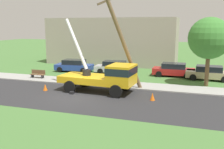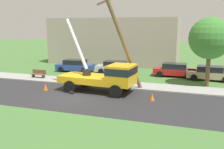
{
  "view_description": "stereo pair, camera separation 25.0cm",
  "coord_description": "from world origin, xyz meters",
  "px_view_note": "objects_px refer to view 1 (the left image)",
  "views": [
    {
      "loc": [
        8.6,
        -17.11,
        5.36
      ],
      "look_at": [
        2.23,
        2.35,
        1.44
      ],
      "focal_mm": 40.88,
      "sensor_mm": 36.0,
      "label": 1
    },
    {
      "loc": [
        8.84,
        -17.03,
        5.36
      ],
      "look_at": [
        2.23,
        2.35,
        1.44
      ],
      "focal_mm": 40.88,
      "sensor_mm": 36.0,
      "label": 2
    }
  ],
  "objects_px": {
    "parked_sedan_red": "(174,70)",
    "leaning_utility_pole": "(122,39)",
    "traffic_cone_ahead": "(152,97)",
    "park_bench": "(38,74)",
    "parked_sedan_silver": "(114,67)",
    "traffic_cone_behind": "(45,87)",
    "parked_sedan_tan": "(209,73)",
    "parked_sedan_blue": "(74,66)",
    "utility_truck": "(107,76)",
    "roadside_tree_near": "(209,38)"
  },
  "relations": [
    {
      "from": "parked_sedan_silver",
      "to": "park_bench",
      "type": "xyz_separation_m",
      "value": [
        -6.58,
        -5.35,
        -0.25
      ]
    },
    {
      "from": "traffic_cone_behind",
      "to": "parked_sedan_tan",
      "type": "height_order",
      "value": "parked_sedan_tan"
    },
    {
      "from": "roadside_tree_near",
      "to": "traffic_cone_behind",
      "type": "bearing_deg",
      "value": -155.18
    },
    {
      "from": "traffic_cone_ahead",
      "to": "park_bench",
      "type": "bearing_deg",
      "value": 161.84
    },
    {
      "from": "traffic_cone_ahead",
      "to": "utility_truck",
      "type": "bearing_deg",
      "value": 164.44
    },
    {
      "from": "traffic_cone_behind",
      "to": "parked_sedan_tan",
      "type": "xyz_separation_m",
      "value": [
        13.24,
        8.83,
        0.43
      ]
    },
    {
      "from": "leaning_utility_pole",
      "to": "utility_truck",
      "type": "bearing_deg",
      "value": -136.59
    },
    {
      "from": "traffic_cone_behind",
      "to": "parked_sedan_blue",
      "type": "bearing_deg",
      "value": 101.02
    },
    {
      "from": "traffic_cone_behind",
      "to": "utility_truck",
      "type": "bearing_deg",
      "value": 11.24
    },
    {
      "from": "parked_sedan_silver",
      "to": "parked_sedan_tan",
      "type": "relative_size",
      "value": 1.02
    },
    {
      "from": "parked_sedan_red",
      "to": "leaning_utility_pole",
      "type": "bearing_deg",
      "value": -115.11
    },
    {
      "from": "utility_truck",
      "to": "parked_sedan_blue",
      "type": "relative_size",
      "value": 1.49
    },
    {
      "from": "parked_sedan_blue",
      "to": "roadside_tree_near",
      "type": "relative_size",
      "value": 0.74
    },
    {
      "from": "parked_sedan_tan",
      "to": "utility_truck",
      "type": "bearing_deg",
      "value": -136.13
    },
    {
      "from": "parked_sedan_silver",
      "to": "roadside_tree_near",
      "type": "xyz_separation_m",
      "value": [
        9.78,
        -3.39,
        3.56
      ]
    },
    {
      "from": "traffic_cone_ahead",
      "to": "parked_sedan_silver",
      "type": "relative_size",
      "value": 0.12
    },
    {
      "from": "parked_sedan_blue",
      "to": "traffic_cone_ahead",
      "type": "bearing_deg",
      "value": -39.89
    },
    {
      "from": "traffic_cone_behind",
      "to": "parked_sedan_tan",
      "type": "bearing_deg",
      "value": 33.7
    },
    {
      "from": "leaning_utility_pole",
      "to": "parked_sedan_tan",
      "type": "xyz_separation_m",
      "value": [
        7.11,
        6.85,
        -3.58
      ]
    },
    {
      "from": "leaning_utility_pole",
      "to": "traffic_cone_behind",
      "type": "distance_m",
      "value": 7.59
    },
    {
      "from": "leaning_utility_pole",
      "to": "traffic_cone_behind",
      "type": "height_order",
      "value": "leaning_utility_pole"
    },
    {
      "from": "traffic_cone_ahead",
      "to": "parked_sedan_blue",
      "type": "bearing_deg",
      "value": 140.11
    },
    {
      "from": "parked_sedan_silver",
      "to": "park_bench",
      "type": "distance_m",
      "value": 8.48
    },
    {
      "from": "parked_sedan_red",
      "to": "roadside_tree_near",
      "type": "distance_m",
      "value": 6.03
    },
    {
      "from": "utility_truck",
      "to": "parked_sedan_red",
      "type": "xyz_separation_m",
      "value": [
        4.61,
        8.62,
        -0.7
      ]
    },
    {
      "from": "traffic_cone_behind",
      "to": "park_bench",
      "type": "relative_size",
      "value": 0.35
    },
    {
      "from": "traffic_cone_ahead",
      "to": "park_bench",
      "type": "height_order",
      "value": "park_bench"
    },
    {
      "from": "parked_sedan_red",
      "to": "traffic_cone_ahead",
      "type": "bearing_deg",
      "value": -93.99
    },
    {
      "from": "traffic_cone_ahead",
      "to": "traffic_cone_behind",
      "type": "bearing_deg",
      "value": 179.51
    },
    {
      "from": "traffic_cone_behind",
      "to": "parked_sedan_red",
      "type": "bearing_deg",
      "value": 44.76
    },
    {
      "from": "roadside_tree_near",
      "to": "utility_truck",
      "type": "bearing_deg",
      "value": -147.58
    },
    {
      "from": "parked_sedan_silver",
      "to": "parked_sedan_tan",
      "type": "xyz_separation_m",
      "value": [
        10.1,
        -0.53,
        0.0
      ]
    },
    {
      "from": "traffic_cone_behind",
      "to": "park_bench",
      "type": "bearing_deg",
      "value": 130.58
    },
    {
      "from": "leaning_utility_pole",
      "to": "parked_sedan_silver",
      "type": "relative_size",
      "value": 1.85
    },
    {
      "from": "traffic_cone_behind",
      "to": "parked_sedan_red",
      "type": "height_order",
      "value": "parked_sedan_red"
    },
    {
      "from": "utility_truck",
      "to": "traffic_cone_behind",
      "type": "xyz_separation_m",
      "value": [
        -5.11,
        -1.02,
        -1.13
      ]
    },
    {
      "from": "utility_truck",
      "to": "parked_sedan_tan",
      "type": "distance_m",
      "value": 11.3
    },
    {
      "from": "utility_truck",
      "to": "park_bench",
      "type": "distance_m",
      "value": 9.11
    },
    {
      "from": "parked_sedan_tan",
      "to": "roadside_tree_near",
      "type": "bearing_deg",
      "value": -96.43
    },
    {
      "from": "traffic_cone_ahead",
      "to": "traffic_cone_behind",
      "type": "distance_m",
      "value": 9.04
    },
    {
      "from": "traffic_cone_behind",
      "to": "park_bench",
      "type": "xyz_separation_m",
      "value": [
        -3.44,
        4.02,
        0.18
      ]
    },
    {
      "from": "parked_sedan_blue",
      "to": "parked_sedan_silver",
      "type": "bearing_deg",
      "value": 5.04
    },
    {
      "from": "parked_sedan_red",
      "to": "park_bench",
      "type": "height_order",
      "value": "parked_sedan_red"
    },
    {
      "from": "traffic_cone_behind",
      "to": "roadside_tree_near",
      "type": "xyz_separation_m",
      "value": [
        12.92,
        5.97,
        3.99
      ]
    },
    {
      "from": "traffic_cone_ahead",
      "to": "parked_sedan_silver",
      "type": "xyz_separation_m",
      "value": [
        -5.9,
        9.44,
        0.43
      ]
    },
    {
      "from": "traffic_cone_ahead",
      "to": "parked_sedan_silver",
      "type": "bearing_deg",
      "value": 122.0
    },
    {
      "from": "parked_sedan_blue",
      "to": "parked_sedan_red",
      "type": "height_order",
      "value": "same"
    },
    {
      "from": "leaning_utility_pole",
      "to": "roadside_tree_near",
      "type": "xyz_separation_m",
      "value": [
        6.79,
        4.0,
        -0.02
      ]
    },
    {
      "from": "park_bench",
      "to": "roadside_tree_near",
      "type": "bearing_deg",
      "value": 6.83
    },
    {
      "from": "leaning_utility_pole",
      "to": "parked_sedan_tan",
      "type": "height_order",
      "value": "leaning_utility_pole"
    }
  ]
}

